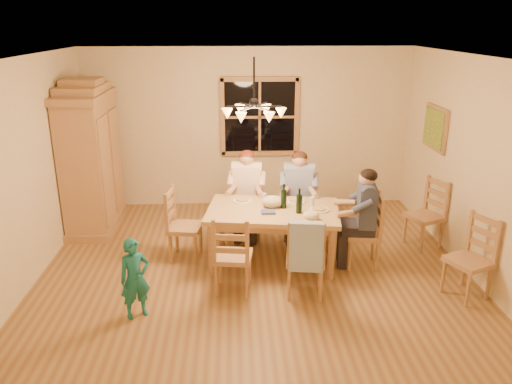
{
  "coord_description": "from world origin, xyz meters",
  "views": [
    {
      "loc": [
        -0.25,
        -5.89,
        3.09
      ],
      "look_at": [
        0.03,
        0.1,
        1.03
      ],
      "focal_mm": 35.0,
      "sensor_mm": 36.0,
      "label": 1
    }
  ],
  "objects_px": {
    "chair_far_left": "(247,217)",
    "adult_slate_man": "(365,206)",
    "chair_near_right": "(305,271)",
    "child": "(135,278)",
    "chair_far_right": "(298,219)",
    "chair_end_left": "(186,238)",
    "armoire": "(91,162)",
    "adult_plaid_man": "(299,185)",
    "wine_bottle_a": "(284,196)",
    "wine_bottle_b": "(299,201)",
    "chair_spare_front": "(467,273)",
    "dining_table": "(273,216)",
    "chair_near_left": "(233,268)",
    "chair_spare_back": "(423,226)",
    "chandelier": "(254,111)",
    "adult_woman": "(247,183)",
    "chair_end_right": "(362,244)"
  },
  "relations": [
    {
      "from": "wine_bottle_a",
      "to": "wine_bottle_b",
      "type": "bearing_deg",
      "value": -45.89
    },
    {
      "from": "adult_slate_man",
      "to": "adult_plaid_man",
      "type": "bearing_deg",
      "value": 46.64
    },
    {
      "from": "dining_table",
      "to": "adult_slate_man",
      "type": "xyz_separation_m",
      "value": [
        1.17,
        -0.16,
        0.18
      ]
    },
    {
      "from": "adult_plaid_man",
      "to": "child",
      "type": "relative_size",
      "value": 0.95
    },
    {
      "from": "chair_near_left",
      "to": "chair_spare_back",
      "type": "bearing_deg",
      "value": 30.32
    },
    {
      "from": "adult_slate_man",
      "to": "wine_bottle_b",
      "type": "bearing_deg",
      "value": 97.43
    },
    {
      "from": "chandelier",
      "to": "chair_near_left",
      "type": "distance_m",
      "value": 1.88
    },
    {
      "from": "chair_far_left",
      "to": "dining_table",
      "type": "bearing_deg",
      "value": 117.9
    },
    {
      "from": "chair_near_right",
      "to": "child",
      "type": "height_order",
      "value": "chair_near_right"
    },
    {
      "from": "dining_table",
      "to": "chair_far_left",
      "type": "bearing_deg",
      "value": 110.22
    },
    {
      "from": "chair_far_left",
      "to": "chair_far_right",
      "type": "relative_size",
      "value": 1.0
    },
    {
      "from": "armoire",
      "to": "chair_end_left",
      "type": "relative_size",
      "value": 2.32
    },
    {
      "from": "chair_far_left",
      "to": "chair_far_right",
      "type": "bearing_deg",
      "value": -180.0
    },
    {
      "from": "armoire",
      "to": "chair_near_right",
      "type": "relative_size",
      "value": 2.32
    },
    {
      "from": "child",
      "to": "chair_spare_back",
      "type": "relative_size",
      "value": 0.93
    },
    {
      "from": "chair_far_right",
      "to": "chair_near_right",
      "type": "relative_size",
      "value": 1.0
    },
    {
      "from": "adult_slate_man",
      "to": "chair_spare_front",
      "type": "bearing_deg",
      "value": -121.73
    },
    {
      "from": "chair_far_left",
      "to": "chair_spare_front",
      "type": "xyz_separation_m",
      "value": [
        2.51,
        -1.85,
        0.0
      ]
    },
    {
      "from": "chair_far_right",
      "to": "wine_bottle_a",
      "type": "height_order",
      "value": "wine_bottle_a"
    },
    {
      "from": "armoire",
      "to": "chair_far_right",
      "type": "height_order",
      "value": "armoire"
    },
    {
      "from": "chair_far_right",
      "to": "chair_end_left",
      "type": "distance_m",
      "value": 1.72
    },
    {
      "from": "child",
      "to": "chair_far_right",
      "type": "bearing_deg",
      "value": 16.85
    },
    {
      "from": "chandelier",
      "to": "adult_woman",
      "type": "relative_size",
      "value": 0.88
    },
    {
      "from": "dining_table",
      "to": "chair_near_right",
      "type": "height_order",
      "value": "chair_near_right"
    },
    {
      "from": "adult_slate_man",
      "to": "chandelier",
      "type": "bearing_deg",
      "value": 98.5
    },
    {
      "from": "armoire",
      "to": "chair_end_right",
      "type": "relative_size",
      "value": 2.32
    },
    {
      "from": "chair_end_right",
      "to": "chair_spare_back",
      "type": "bearing_deg",
      "value": -53.86
    },
    {
      "from": "dining_table",
      "to": "wine_bottle_b",
      "type": "relative_size",
      "value": 5.54
    },
    {
      "from": "adult_slate_man",
      "to": "chair_far_right",
      "type": "bearing_deg",
      "value": 46.64
    },
    {
      "from": "chandelier",
      "to": "armoire",
      "type": "distance_m",
      "value": 3.05
    },
    {
      "from": "chair_end_right",
      "to": "adult_slate_man",
      "type": "xyz_separation_m",
      "value": [
        -0.0,
        0.0,
        0.54
      ]
    },
    {
      "from": "chair_near_right",
      "to": "adult_plaid_man",
      "type": "xyz_separation_m",
      "value": [
        0.12,
        1.61,
        0.54
      ]
    },
    {
      "from": "dining_table",
      "to": "wine_bottle_b",
      "type": "distance_m",
      "value": 0.45
    },
    {
      "from": "wine_bottle_b",
      "to": "chair_far_right",
      "type": "bearing_deg",
      "value": 82.74
    },
    {
      "from": "chair_far_left",
      "to": "chair_far_right",
      "type": "xyz_separation_m",
      "value": [
        0.75,
        -0.1,
        0.0
      ]
    },
    {
      "from": "chair_far_right",
      "to": "adult_slate_man",
      "type": "xyz_separation_m",
      "value": [
        0.74,
        -0.91,
        0.54
      ]
    },
    {
      "from": "adult_slate_man",
      "to": "wine_bottle_a",
      "type": "relative_size",
      "value": 2.65
    },
    {
      "from": "chair_far_left",
      "to": "chair_near_right",
      "type": "bearing_deg",
      "value": 117.9
    },
    {
      "from": "child",
      "to": "chair_spare_back",
      "type": "height_order",
      "value": "chair_spare_back"
    },
    {
      "from": "chandelier",
      "to": "chair_end_left",
      "type": "bearing_deg",
      "value": 159.88
    },
    {
      "from": "chandelier",
      "to": "adult_slate_man",
      "type": "relative_size",
      "value": 0.88
    },
    {
      "from": "chair_end_left",
      "to": "chair_far_right",
      "type": "bearing_deg",
      "value": 117.98
    },
    {
      "from": "chair_far_left",
      "to": "adult_slate_man",
      "type": "distance_m",
      "value": 1.88
    },
    {
      "from": "chair_far_right",
      "to": "child",
      "type": "distance_m",
      "value": 2.84
    },
    {
      "from": "chair_near_right",
      "to": "child",
      "type": "distance_m",
      "value": 1.95
    },
    {
      "from": "chair_spare_front",
      "to": "chair_far_left",
      "type": "bearing_deg",
      "value": 29.07
    },
    {
      "from": "chair_end_left",
      "to": "chair_far_left",
      "type": "bearing_deg",
      "value": 136.74
    },
    {
      "from": "chair_far_right",
      "to": "chair_near_right",
      "type": "height_order",
      "value": "same"
    },
    {
      "from": "armoire",
      "to": "adult_woman",
      "type": "bearing_deg",
      "value": -12.4
    },
    {
      "from": "dining_table",
      "to": "chair_spare_front",
      "type": "distance_m",
      "value": 2.44
    }
  ]
}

